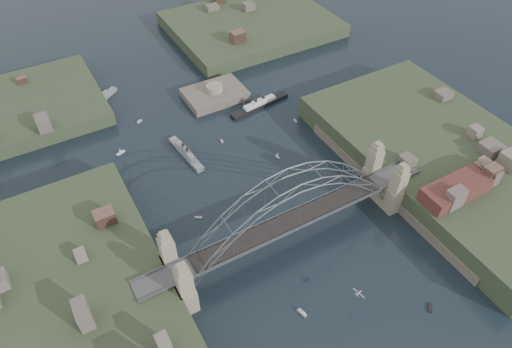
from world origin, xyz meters
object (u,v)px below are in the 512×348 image
object	(u,v)px
fort_island	(215,98)
naval_cruiser_near	(186,153)
wharf_shed	(456,189)
ocean_liner	(260,105)
bridge	(291,211)
naval_cruiser_far	(100,100)

from	to	relation	value
fort_island	naval_cruiser_near	distance (m)	33.11
wharf_shed	ocean_liner	size ratio (longest dim) A/B	0.82
naval_cruiser_near	bridge	bearing A→B (deg)	-77.21
bridge	wharf_shed	world-z (taller)	bridge
naval_cruiser_far	wharf_shed	bearing A→B (deg)	-55.71
wharf_shed	naval_cruiser_far	distance (m)	124.62
fort_island	naval_cruiser_far	bearing A→B (deg)	153.82
ocean_liner	fort_island	bearing A→B (deg)	131.06
wharf_shed	ocean_liner	xyz separation A→B (m)	(-20.42, 70.71, -9.08)
bridge	naval_cruiser_far	distance (m)	93.13
wharf_shed	naval_cruiser_near	distance (m)	81.18
naval_cruiser_near	ocean_liner	xyz separation A→B (m)	(33.93, 11.10, 0.04)
fort_island	ocean_liner	world-z (taller)	ocean_liner
naval_cruiser_far	ocean_liner	world-z (taller)	ocean_liner
fort_island	wharf_shed	xyz separation A→B (m)	(32.00, -84.00, 10.34)
naval_cruiser_near	naval_cruiser_far	xyz separation A→B (m)	(-15.66, 43.08, 0.01)
naval_cruiser_far	bridge	bearing A→B (deg)	-73.65
bridge	ocean_liner	size ratio (longest dim) A/B	3.44
naval_cruiser_far	fort_island	bearing A→B (deg)	-26.18
naval_cruiser_near	naval_cruiser_far	distance (m)	45.84
bridge	naval_cruiser_far	bearing A→B (deg)	106.35
ocean_liner	wharf_shed	bearing A→B (deg)	-73.89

